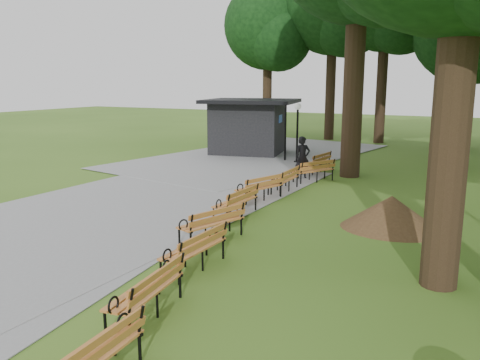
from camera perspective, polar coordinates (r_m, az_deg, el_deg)
The scene contains 15 objects.
ground at distance 11.65m, azimuth -6.37°, elevation -8.04°, with size 100.00×100.00×0.00m, color #3C651C.
path at distance 16.26m, azimuth -12.26°, elevation -2.51°, with size 12.00×38.00×0.06m, color gray.
person at distance 19.79m, azimuth 7.28°, elevation 2.56°, with size 0.63×0.41×1.72m, color black.
kiosk at distance 26.62m, azimuth 0.91°, elevation 6.22°, with size 4.68×4.07×2.93m, color black, non-canonical shape.
lamp_post at distance 23.55m, azimuth 6.70°, elevation 6.98°, with size 0.32×0.32×2.87m.
dirt_mound at distance 13.63m, azimuth 17.14°, elevation -3.62°, with size 2.23×2.23×0.91m, color #47301C.
bench_0 at distance 6.82m, azimuth -17.51°, elevation -19.28°, with size 1.90×0.64×0.88m, color #B9672A, non-canonical shape.
bench_1 at distance 8.52m, azimuth -10.95°, elevation -12.51°, with size 1.90×0.64×0.88m, color #B9672A, non-canonical shape.
bench_2 at distance 10.35m, azimuth -5.41°, elevation -7.96°, with size 1.90×0.64×0.88m, color #B9672A, non-canonical shape.
bench_3 at distance 12.15m, azimuth -3.37°, elevation -4.99°, with size 1.90×0.64×0.88m, color #B9672A, non-canonical shape.
bench_4 at distance 14.20m, azimuth -0.54°, elevation -2.56°, with size 1.90×0.64×0.88m, color #B9672A, non-canonical shape.
bench_5 at distance 16.10m, azimuth 2.25°, elevation -0.89°, with size 1.90×0.64×0.88m, color #B9672A, non-canonical shape.
bench_6 at distance 17.44m, azimuth 5.04°, elevation 0.02°, with size 1.90×0.64×0.88m, color #B9672A, non-canonical shape.
bench_7 at distance 19.37m, azimuth 8.51°, elevation 1.09°, with size 1.90×0.64×0.88m, color #B9672A, non-canonical shape.
bench_8 at distance 21.33m, azimuth 8.86°, elevation 2.02°, with size 1.90×0.64×0.88m, color #B9672A, non-canonical shape.
Camera 1 is at (6.16, -9.11, 3.86)m, focal length 36.77 mm.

